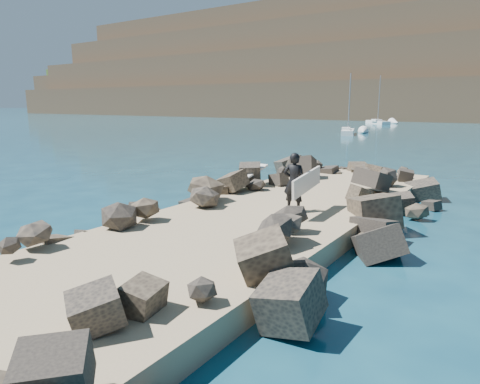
# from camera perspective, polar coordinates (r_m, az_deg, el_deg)

# --- Properties ---
(ground) EXTENTS (800.00, 800.00, 0.00)m
(ground) POSITION_cam_1_polar(r_m,az_deg,el_deg) (13.71, 2.36, -5.44)
(ground) COLOR #0F384C
(ground) RESTS_ON ground
(jetty) EXTENTS (6.00, 26.00, 0.60)m
(jetty) POSITION_cam_1_polar(r_m,az_deg,el_deg) (12.04, -2.69, -6.40)
(jetty) COLOR #8C7759
(jetty) RESTS_ON ground
(riprap_left) EXTENTS (2.60, 22.00, 1.00)m
(riprap_left) POSITION_cam_1_polar(r_m,az_deg,el_deg) (14.19, -10.91, -2.96)
(riprap_left) COLOR black
(riprap_left) RESTS_ON ground
(riprap_right) EXTENTS (2.60, 22.00, 1.00)m
(riprap_right) POSITION_cam_1_polar(r_m,az_deg,el_deg) (11.02, 11.18, -7.26)
(riprap_right) COLOR black
(riprap_right) RESTS_ON ground
(surfboard_resting) EXTENTS (0.60, 2.32, 0.08)m
(surfboard_resting) POSITION_cam_1_polar(r_m,az_deg,el_deg) (18.01, 1.13, 2.11)
(surfboard_resting) COLOR white
(surfboard_resting) RESTS_ON riprap_left
(surfer_with_board) EXTENTS (0.99, 2.38, 1.92)m
(surfer_with_board) POSITION_cam_1_polar(r_m,az_deg,el_deg) (13.83, 7.46, 1.31)
(surfer_with_board) COLOR black
(surfer_with_board) RESTS_ON jetty
(sailboat_a) EXTENTS (3.47, 6.79, 8.08)m
(sailboat_a) POSITION_cam_1_polar(r_m,az_deg,el_deg) (59.34, 14.16, 7.79)
(sailboat_a) COLOR silver
(sailboat_a) RESTS_ON ground
(sailboat_e) EXTENTS (6.58, 7.34, 9.66)m
(sailboat_e) POSITION_cam_1_polar(r_m,az_deg,el_deg) (91.86, 17.86, 8.85)
(sailboat_e) COLOR silver
(sailboat_e) RESTS_ON ground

